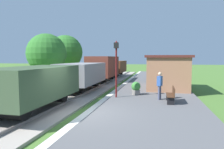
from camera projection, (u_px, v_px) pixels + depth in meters
ground_plane at (79, 117)px, 9.72m from camera, size 160.00×160.00×0.00m
platform_slab at (147, 119)px, 9.01m from camera, size 6.00×60.00×0.25m
platform_edge_stripe at (87, 112)px, 9.61m from camera, size 0.36×60.00×0.01m
track_ballast at (35, 113)px, 10.24m from camera, size 3.80×60.00×0.12m
rail_near at (47, 111)px, 10.07m from camera, size 0.07×60.00×0.14m
rail_far at (22, 110)px, 10.39m from camera, size 0.07×60.00×0.14m
freight_train at (95, 72)px, 20.01m from camera, size 2.50×26.00×2.72m
station_hut at (167, 71)px, 17.53m from camera, size 3.50×5.80×2.78m
bench_near_hut at (171, 95)px, 11.71m from camera, size 0.42×1.50×0.91m
bench_down_platform at (165, 78)px, 21.54m from camera, size 0.42×1.50×0.91m
person_waiting at (160, 85)px, 12.53m from camera, size 0.36×0.44×1.71m
potted_planter at (136, 88)px, 14.21m from camera, size 0.64×0.64×0.92m
lamp_post_near at (116, 58)px, 13.14m from camera, size 0.28×0.28×3.70m
tree_trackside_far at (47, 53)px, 19.78m from camera, size 3.85×3.85×5.18m
tree_field_left at (66, 52)px, 27.61m from camera, size 4.62×4.62×5.89m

